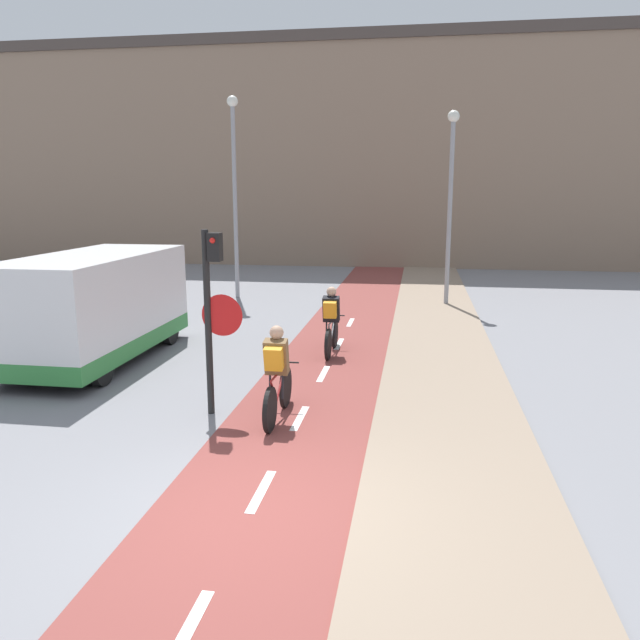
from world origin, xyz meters
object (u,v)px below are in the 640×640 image
(street_lamp_far, at_px, (234,176))
(cyclist_far, at_px, (331,323))
(cyclist_near, at_px, (277,376))
(traffic_light_pole, at_px, (213,302))
(street_lamp_sidewalk, at_px, (451,187))
(van, at_px, (96,309))

(street_lamp_far, distance_m, cyclist_far, 8.89)
(cyclist_far, bearing_deg, cyclist_near, -93.84)
(cyclist_far, bearing_deg, traffic_light_pole, -108.36)
(street_lamp_sidewalk, bearing_deg, traffic_light_pole, -111.03)
(street_lamp_far, xyz_separation_m, cyclist_near, (3.95, -11.25, -3.33))
(street_lamp_sidewalk, xyz_separation_m, van, (-7.66, -7.98, -2.59))
(traffic_light_pole, height_order, street_lamp_far, street_lamp_far)
(street_lamp_sidewalk, height_order, cyclist_near, street_lamp_sidewalk)
(street_lamp_sidewalk, relative_size, cyclist_far, 3.38)
(cyclist_far, height_order, van, van)
(street_lamp_sidewalk, xyz_separation_m, cyclist_near, (-3.07, -10.88, -2.99))
(traffic_light_pole, distance_m, van, 4.54)
(street_lamp_far, relative_size, cyclist_far, 3.73)
(street_lamp_sidewalk, distance_m, van, 11.36)
(cyclist_near, distance_m, van, 5.44)
(cyclist_near, bearing_deg, van, 147.77)
(traffic_light_pole, relative_size, cyclist_near, 1.64)
(traffic_light_pole, xyz_separation_m, street_lamp_far, (-2.89, 11.11, 2.19))
(street_lamp_sidewalk, height_order, cyclist_far, street_lamp_sidewalk)
(street_lamp_sidewalk, bearing_deg, van, -133.80)
(street_lamp_far, bearing_deg, cyclist_near, -70.65)
(traffic_light_pole, height_order, street_lamp_sidewalk, street_lamp_sidewalk)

